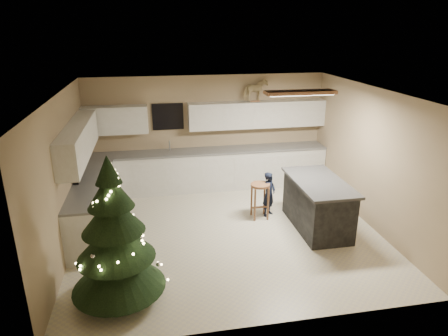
{
  "coord_description": "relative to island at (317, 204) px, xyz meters",
  "views": [
    {
      "loc": [
        -1.27,
        -6.5,
        3.64
      ],
      "look_at": [
        0.0,
        0.35,
        1.15
      ],
      "focal_mm": 32.0,
      "sensor_mm": 36.0,
      "label": 1
    }
  ],
  "objects": [
    {
      "name": "ground_plane",
      "position": [
        -1.7,
        0.11,
        -0.48
      ],
      "size": [
        5.5,
        5.5,
        0.0
      ],
      "primitive_type": "plane",
      "color": "beige"
    },
    {
      "name": "room_shell",
      "position": [
        -1.68,
        0.11,
        1.27
      ],
      "size": [
        5.52,
        5.02,
        2.61
      ],
      "color": "tan",
      "rests_on": "ground_plane"
    },
    {
      "name": "cabinetry",
      "position": [
        -2.61,
        1.76,
        0.28
      ],
      "size": [
        5.5,
        3.2,
        2.0
      ],
      "color": "silver",
      "rests_on": "ground_plane"
    },
    {
      "name": "island",
      "position": [
        0.0,
        0.0,
        0.0
      ],
      "size": [
        0.9,
        1.7,
        0.95
      ],
      "color": "black",
      "rests_on": "ground_plane"
    },
    {
      "name": "bar_stool",
      "position": [
        -0.95,
        0.59,
        0.07
      ],
      "size": [
        0.38,
        0.38,
        0.72
      ],
      "rotation": [
        0.0,
        0.0,
        -0.3
      ],
      "color": "brown",
      "rests_on": "ground_plane"
    },
    {
      "name": "christmas_tree",
      "position": [
        -3.55,
        -1.49,
        0.39
      ],
      "size": [
        1.33,
        1.29,
        2.13
      ],
      "rotation": [
        0.0,
        0.0,
        -0.28
      ],
      "color": "#3F2816",
      "rests_on": "ground_plane"
    },
    {
      "name": "toddler",
      "position": [
        -0.74,
        0.67,
        -0.02
      ],
      "size": [
        0.39,
        0.39,
        0.92
      ],
      "primitive_type": "imported",
      "rotation": [
        0.0,
        0.0,
        0.8
      ],
      "color": "black",
      "rests_on": "ground_plane"
    },
    {
      "name": "rocking_horse",
      "position": [
        -0.61,
        2.43,
        1.78
      ],
      "size": [
        0.63,
        0.47,
        0.5
      ],
      "rotation": [
        0.0,
        0.0,
        1.98
      ],
      "color": "brown",
      "rests_on": "cabinetry"
    }
  ]
}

